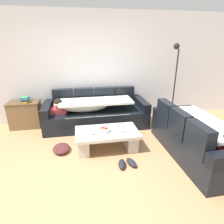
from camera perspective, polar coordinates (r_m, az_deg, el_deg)
ground_plane at (r=3.38m, az=-4.04°, el=-15.49°), size 14.00×14.00×0.00m
back_wall at (r=4.92m, az=-7.33°, el=12.98°), size 9.00×0.10×2.70m
couch_along_wall at (r=4.66m, az=-5.32°, el=-0.34°), size 2.47×0.92×0.88m
couch_near_window at (r=3.76m, az=24.16°, el=-7.38°), size 0.92×2.01×0.88m
coffee_table at (r=3.69m, az=-1.54°, el=-7.73°), size 1.20×0.68×0.38m
fruit_bowl at (r=3.58m, az=-2.86°, el=-5.36°), size 0.28×0.28×0.10m
wine_glass_near_left at (r=3.43m, az=-6.73°, el=-5.35°), size 0.07×0.07×0.17m
wine_glass_near_right at (r=3.52m, az=3.16°, el=-4.52°), size 0.07×0.07×0.17m
open_magazine at (r=3.62m, az=2.06°, el=-5.68°), size 0.30×0.23×0.01m
side_cabinet at (r=5.04m, az=-24.77°, el=-0.70°), size 0.72×0.44×0.64m
book_stack_on_cabinet at (r=4.91m, az=-24.86°, el=3.52°), size 0.21×0.25×0.13m
floor_lamp at (r=5.07m, az=18.34°, el=9.66°), size 0.33×0.31×1.95m
pair_of_shoes at (r=3.32m, az=4.46°, el=-15.23°), size 0.35×0.31×0.09m
crumpled_garment at (r=3.81m, az=-15.06°, el=-10.60°), size 0.35×0.42×0.12m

